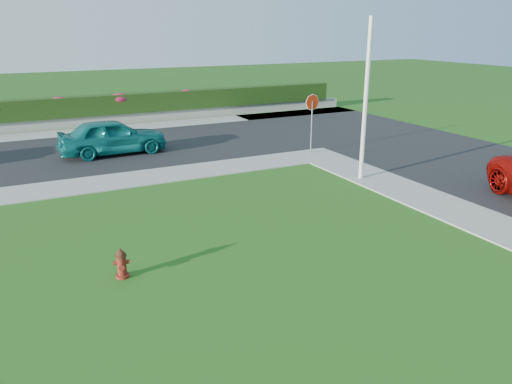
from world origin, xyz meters
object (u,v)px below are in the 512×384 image
fire_hydrant (122,264)px  stop_sign (312,109)px  sedan_teal (113,136)px  utility_pole (366,101)px

fire_hydrant → stop_sign: 12.95m
sedan_teal → stop_sign: (7.93, -3.69, 1.15)m
utility_pole → stop_sign: 4.29m
stop_sign → sedan_teal: bearing=173.5°
stop_sign → utility_pole: bearing=-77.8°
fire_hydrant → sedan_teal: size_ratio=0.15×
fire_hydrant → stop_sign: bearing=50.6°
fire_hydrant → utility_pole: 10.64m
sedan_teal → stop_sign: 8.82m
sedan_teal → stop_sign: bearing=-116.8°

